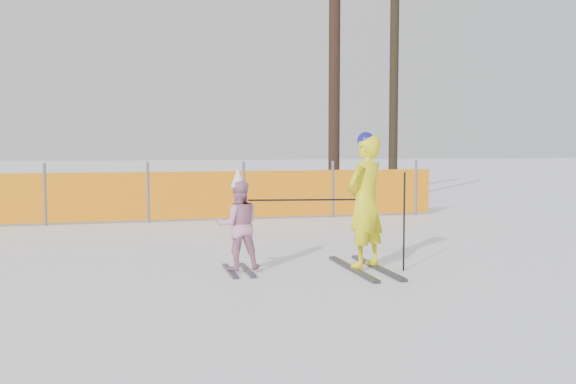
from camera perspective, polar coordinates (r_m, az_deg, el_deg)
The scene contains 6 objects.
ground at distance 7.91m, azimuth 0.90°, elevation -7.50°, with size 120.00×120.00×0.00m, color white.
adult at distance 8.26m, azimuth 6.89°, elevation -0.86°, with size 0.74×1.68×1.77m.
child at distance 8.11m, azimuth -4.44°, elevation -2.89°, with size 0.55×0.90×1.32m.
ski_poles at distance 8.18m, azimuth 5.63°, elevation -1.63°, with size 1.94×0.46×1.26m.
safety_fence at distance 13.52m, azimuth -15.95°, elevation -0.40°, with size 14.35×0.06×1.25m.
tree_trunks at distance 18.81m, azimuth 6.07°, elevation 9.69°, with size 2.16×0.38×7.16m.
Camera 1 is at (-2.02, -7.48, 1.61)m, focal length 40.00 mm.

